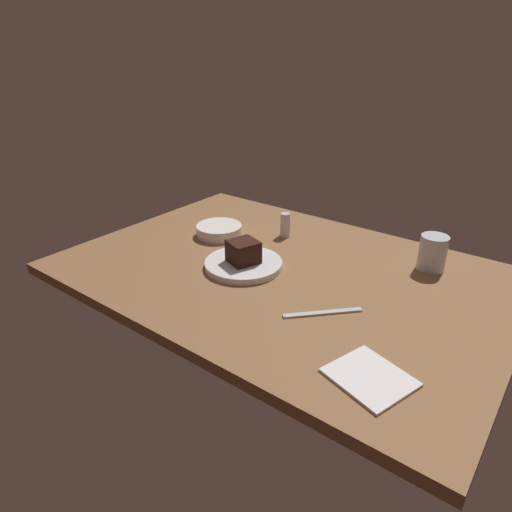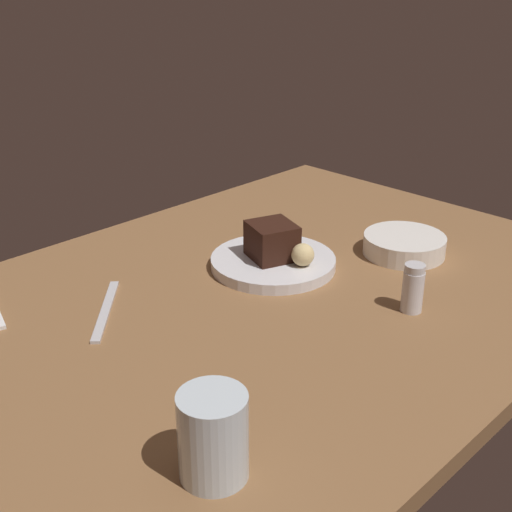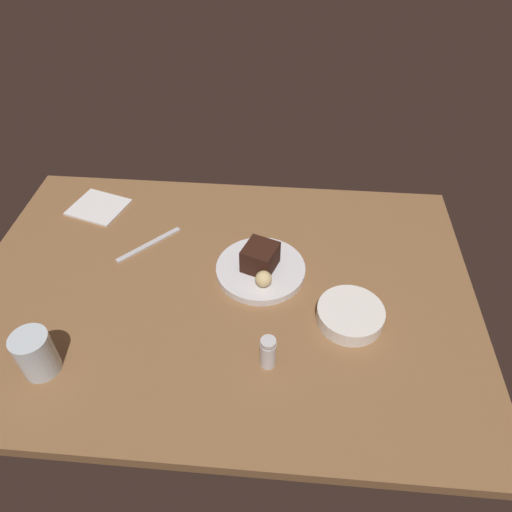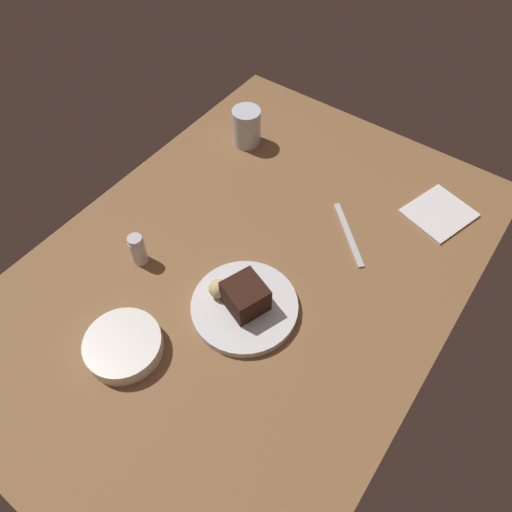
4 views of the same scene
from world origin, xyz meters
The scene contains 9 objects.
dining_table centered at (0.00, 0.00, 1.50)cm, with size 120.00×84.00×3.00cm, color brown.
dessert_plate centered at (-9.15, -5.78, 3.95)cm, with size 21.82×21.82×1.89cm, color silver.
chocolate_cake_slice centered at (-8.99, -5.97, 8.01)cm, with size 7.70×7.37×6.24cm, color black.
bread_roll centered at (-10.25, 0.32, 6.85)cm, with size 3.91×3.91×3.91cm, color #DBC184.
salt_shaker centered at (-12.62, 20.12, 6.85)cm, with size 3.31×3.31×7.80cm.
water_glass centered at (32.96, 25.07, 8.00)cm, with size 7.48×7.48×10.01cm, color silver.
side_bowl centered at (-29.99, 7.36, 4.80)cm, with size 14.82×14.82×3.60cm, color white.
butter_knife centered at (20.64, -13.19, 3.25)cm, with size 19.00×1.40×0.50cm, color silver.
folded_napkin centered at (38.92, -27.41, 3.30)cm, with size 14.46×12.80×0.60cm, color white.
Camera 4 is at (-47.97, -36.94, 87.72)cm, focal length 33.46 mm.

